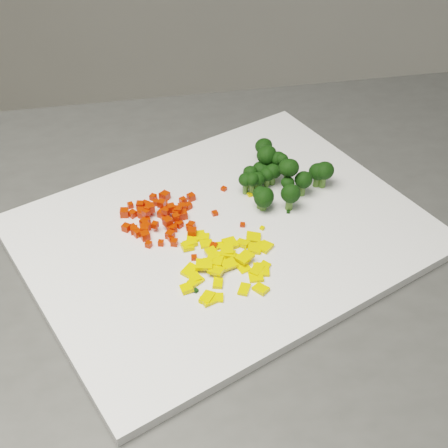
% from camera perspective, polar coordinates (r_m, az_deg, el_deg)
% --- Properties ---
extents(counter_block, '(1.32, 1.15, 0.90)m').
position_cam_1_polar(counter_block, '(1.16, 0.05, -18.23)').
color(counter_block, '#424240').
rests_on(counter_block, ground).
extents(cutting_board, '(0.62, 0.62, 0.01)m').
position_cam_1_polar(cutting_board, '(0.81, 0.00, -0.88)').
color(cutting_board, white).
rests_on(cutting_board, counter_block).
extents(carrot_pile, '(0.11, 0.11, 0.03)m').
position_cam_1_polar(carrot_pile, '(0.82, -5.56, 1.22)').
color(carrot_pile, red).
rests_on(carrot_pile, cutting_board).
extents(pepper_pile, '(0.13, 0.13, 0.02)m').
position_cam_1_polar(pepper_pile, '(0.75, -0.14, -3.43)').
color(pepper_pile, yellow).
rests_on(pepper_pile, cutting_board).
extents(broccoli_pile, '(0.13, 0.13, 0.06)m').
position_cam_1_polar(broccoli_pile, '(0.86, 5.00, 5.20)').
color(broccoli_pile, black).
rests_on(broccoli_pile, cutting_board).
extents(carrot_cube_0, '(0.01, 0.01, 0.01)m').
position_cam_1_polar(carrot_cube_0, '(0.80, -7.92, -0.82)').
color(carrot_cube_0, red).
rests_on(carrot_cube_0, carrot_pile).
extents(carrot_cube_1, '(0.01, 0.01, 0.01)m').
position_cam_1_polar(carrot_cube_1, '(0.85, -3.78, 2.15)').
color(carrot_cube_1, red).
rests_on(carrot_cube_1, carrot_pile).
extents(carrot_cube_2, '(0.01, 0.01, 0.01)m').
position_cam_1_polar(carrot_cube_2, '(0.83, -8.35, 0.92)').
color(carrot_cube_2, red).
rests_on(carrot_cube_2, carrot_pile).
extents(carrot_cube_3, '(0.01, 0.01, 0.01)m').
position_cam_1_polar(carrot_cube_3, '(0.79, -4.95, -1.00)').
color(carrot_cube_3, red).
rests_on(carrot_cube_3, carrot_pile).
extents(carrot_cube_4, '(0.01, 0.01, 0.01)m').
position_cam_1_polar(carrot_cube_4, '(0.82, -5.51, 0.57)').
color(carrot_cube_4, red).
rests_on(carrot_cube_4, carrot_pile).
extents(carrot_cube_5, '(0.01, 0.01, 0.01)m').
position_cam_1_polar(carrot_cube_5, '(0.82, -4.44, 1.05)').
color(carrot_cube_5, red).
rests_on(carrot_cube_5, carrot_pile).
extents(carrot_cube_6, '(0.01, 0.01, 0.01)m').
position_cam_1_polar(carrot_cube_6, '(0.85, -7.22, 1.88)').
color(carrot_cube_6, red).
rests_on(carrot_cube_6, carrot_pile).
extents(carrot_cube_7, '(0.01, 0.01, 0.01)m').
position_cam_1_polar(carrot_cube_7, '(0.80, -4.81, -0.41)').
color(carrot_cube_7, red).
rests_on(carrot_cube_7, carrot_pile).
extents(carrot_cube_8, '(0.01, 0.01, 0.01)m').
position_cam_1_polar(carrot_cube_8, '(0.82, -4.87, 1.47)').
color(carrot_cube_8, red).
rests_on(carrot_cube_8, carrot_pile).
extents(carrot_cube_9, '(0.01, 0.01, 0.01)m').
position_cam_1_polar(carrot_cube_9, '(0.85, -7.03, 1.81)').
color(carrot_cube_9, red).
rests_on(carrot_cube_9, carrot_pile).
extents(carrot_cube_10, '(0.01, 0.01, 0.01)m').
position_cam_1_polar(carrot_cube_10, '(0.84, -3.28, 1.66)').
color(carrot_cube_10, red).
rests_on(carrot_cube_10, carrot_pile).
extents(carrot_cube_11, '(0.01, 0.01, 0.01)m').
position_cam_1_polar(carrot_cube_11, '(0.81, -7.13, -0.23)').
color(carrot_cube_11, red).
rests_on(carrot_cube_11, carrot_pile).
extents(carrot_cube_12, '(0.01, 0.01, 0.01)m').
position_cam_1_polar(carrot_cube_12, '(0.79, -6.91, -1.87)').
color(carrot_cube_12, red).
rests_on(carrot_cube_12, carrot_pile).
extents(carrot_cube_13, '(0.01, 0.01, 0.01)m').
position_cam_1_polar(carrot_cube_13, '(0.79, -2.92, -0.79)').
color(carrot_cube_13, red).
rests_on(carrot_cube_13, carrot_pile).
extents(carrot_cube_14, '(0.01, 0.01, 0.01)m').
position_cam_1_polar(carrot_cube_14, '(0.83, -6.91, 1.06)').
color(carrot_cube_14, red).
rests_on(carrot_cube_14, carrot_pile).
extents(carrot_cube_15, '(0.01, 0.01, 0.01)m').
position_cam_1_polar(carrot_cube_15, '(0.81, -4.11, -0.02)').
color(carrot_cube_15, red).
rests_on(carrot_cube_15, carrot_pile).
extents(carrot_cube_16, '(0.01, 0.01, 0.01)m').
position_cam_1_polar(carrot_cube_16, '(0.86, -6.50, 2.45)').
color(carrot_cube_16, red).
rests_on(carrot_cube_16, carrot_pile).
extents(carrot_cube_17, '(0.01, 0.01, 0.01)m').
position_cam_1_polar(carrot_cube_17, '(0.82, -4.25, 1.26)').
color(carrot_cube_17, red).
rests_on(carrot_cube_17, carrot_pile).
extents(carrot_cube_18, '(0.01, 0.01, 0.01)m').
position_cam_1_polar(carrot_cube_18, '(0.82, -7.29, 0.13)').
color(carrot_cube_18, red).
rests_on(carrot_cube_18, carrot_pile).
extents(carrot_cube_19, '(0.01, 0.01, 0.01)m').
position_cam_1_polar(carrot_cube_19, '(0.82, -7.01, 0.28)').
color(carrot_cube_19, red).
rests_on(carrot_cube_19, carrot_pile).
extents(carrot_cube_20, '(0.01, 0.01, 0.01)m').
position_cam_1_polar(carrot_cube_20, '(0.80, -4.63, -0.37)').
color(carrot_cube_20, red).
rests_on(carrot_cube_20, carrot_pile).
extents(carrot_cube_21, '(0.01, 0.01, 0.01)m').
position_cam_1_polar(carrot_cube_21, '(0.83, -7.56, 1.09)').
color(carrot_cube_21, red).
rests_on(carrot_cube_21, carrot_pile).
extents(carrot_cube_22, '(0.01, 0.01, 0.01)m').
position_cam_1_polar(carrot_cube_22, '(0.81, -8.36, -0.32)').
color(carrot_cube_22, red).
rests_on(carrot_cube_22, carrot_pile).
extents(carrot_cube_23, '(0.01, 0.01, 0.01)m').
position_cam_1_polar(carrot_cube_23, '(0.79, -4.89, -1.32)').
color(carrot_cube_23, red).
rests_on(carrot_cube_23, carrot_pile).
extents(carrot_cube_24, '(0.01, 0.01, 0.01)m').
position_cam_1_polar(carrot_cube_24, '(0.83, -9.09, 1.03)').
color(carrot_cube_24, red).
rests_on(carrot_cube_24, carrot_pile).
extents(carrot_cube_25, '(0.01, 0.01, 0.01)m').
position_cam_1_polar(carrot_cube_25, '(0.86, -5.41, 2.58)').
color(carrot_cube_25, red).
rests_on(carrot_cube_25, carrot_pile).
extents(carrot_cube_26, '(0.01, 0.01, 0.01)m').
position_cam_1_polar(carrot_cube_26, '(0.84, -3.87, 1.53)').
color(carrot_cube_26, red).
rests_on(carrot_cube_26, carrot_pile).
extents(carrot_cube_27, '(0.01, 0.01, 0.01)m').
position_cam_1_polar(carrot_cube_27, '(0.83, -5.70, 0.94)').
color(carrot_cube_27, red).
rests_on(carrot_cube_27, carrot_pile).
extents(carrot_cube_28, '(0.01, 0.01, 0.01)m').
position_cam_1_polar(carrot_cube_28, '(0.85, -6.25, 1.96)').
color(carrot_cube_28, red).
rests_on(carrot_cube_28, carrot_pile).
extents(carrot_cube_29, '(0.01, 0.01, 0.01)m').
position_cam_1_polar(carrot_cube_29, '(0.79, -5.79, -1.74)').
color(carrot_cube_29, red).
rests_on(carrot_cube_29, carrot_pile).
extents(carrot_cube_30, '(0.01, 0.01, 0.01)m').
position_cam_1_polar(carrot_cube_30, '(0.83, -7.45, 0.89)').
color(carrot_cube_30, red).
rests_on(carrot_cube_30, carrot_pile).
extents(carrot_cube_31, '(0.01, 0.01, 0.01)m').
position_cam_1_polar(carrot_cube_31, '(0.79, -2.87, -0.99)').
color(carrot_cube_31, red).
rests_on(carrot_cube_31, carrot_pile).
extents(carrot_cube_32, '(0.01, 0.01, 0.01)m').
position_cam_1_polar(carrot_cube_32, '(0.82, -5.30, 1.17)').
color(carrot_cube_32, red).
rests_on(carrot_cube_32, carrot_pile).
extents(carrot_cube_33, '(0.01, 0.01, 0.01)m').
position_cam_1_polar(carrot_cube_33, '(0.81, -3.01, -0.13)').
color(carrot_cube_33, red).
rests_on(carrot_cube_33, carrot_pile).
extents(carrot_cube_34, '(0.01, 0.01, 0.01)m').
position_cam_1_polar(carrot_cube_34, '(0.84, -3.59, 1.57)').
color(carrot_cube_34, red).
rests_on(carrot_cube_34, carrot_pile).
extents(carrot_cube_35, '(0.01, 0.01, 0.01)m').
position_cam_1_polar(carrot_cube_35, '(0.83, -6.77, 1.45)').
color(carrot_cube_35, red).
rests_on(carrot_cube_35, carrot_pile).
extents(carrot_cube_36, '(0.01, 0.01, 0.01)m').
position_cam_1_polar(carrot_cube_36, '(0.84, -5.44, 1.86)').
color(carrot_cube_36, red).
rests_on(carrot_cube_36, carrot_pile).
extents(carrot_cube_37, '(0.01, 0.01, 0.01)m').
position_cam_1_polar(carrot_cube_37, '(0.85, -8.56, 1.71)').
color(carrot_cube_37, red).
rests_on(carrot_cube_37, carrot_pile).
extents(carrot_cube_38, '(0.01, 0.01, 0.01)m').
position_cam_1_polar(carrot_cube_38, '(0.81, -3.23, -0.29)').
color(carrot_cube_38, red).
rests_on(carrot_cube_38, carrot_pile).
extents(carrot_cube_39, '(0.01, 0.01, 0.01)m').
position_cam_1_polar(carrot_cube_39, '(0.83, -5.36, 1.17)').
color(carrot_cube_39, red).
rests_on(carrot_cube_39, carrot_pile).
extents(carrot_cube_40, '(0.01, 0.01, 0.01)m').
position_cam_1_polar(carrot_cube_40, '(0.81, -8.94, -0.33)').
color(carrot_cube_40, red).
rests_on(carrot_cube_40, carrot_pile).
extents(carrot_cube_41, '(0.01, 0.01, 0.01)m').
position_cam_1_polar(carrot_cube_41, '(0.82, -5.31, 1.17)').
color(carrot_cube_41, red).
rests_on(carrot_cube_41, carrot_pile).
extents(carrot_cube_42, '(0.01, 0.01, 0.01)m').
position_cam_1_polar(carrot_cube_42, '(0.84, -7.68, 1.71)').
color(carrot_cube_42, red).
rests_on(carrot_cube_42, carrot_pile).
extents(carrot_cube_43, '(0.01, 0.01, 0.01)m').
position_cam_1_polar(carrot_cube_43, '(0.80, -7.28, -0.53)').
color(carrot_cube_43, red).
rests_on(carrot_cube_43, carrot_pile).
extents(carrot_cube_44, '(0.01, 0.01, 0.01)m').
position_cam_1_polar(carrot_cube_44, '(0.82, -3.78, 0.85)').
color(carrot_cube_44, red).
rests_on(carrot_cube_44, carrot_pile).
extents(carrot_cube_45, '(0.01, 0.01, 0.01)m').
position_cam_1_polar(carrot_cube_45, '(0.80, -6.33, -0.08)').
color(carrot_cube_45, red).
rests_on(carrot_cube_45, carrot_pile).
extents(carrot_cube_46, '(0.01, 0.01, 0.01)m').
position_cam_1_polar(carrot_cube_46, '(0.86, -5.59, 2.59)').
color(carrot_cube_46, red).
rests_on(carrot_cube_46, carrot_pile).
extents(carrot_cube_47, '(0.01, 0.01, 0.01)m').
position_cam_1_polar(carrot_cube_47, '(0.84, -7.07, 1.30)').
color(carrot_cube_47, red).
rests_on(carrot_cube_47, carrot_pile).
extents(carrot_cube_48, '(0.01, 0.01, 0.01)m').
position_cam_1_polar(carrot_cube_48, '(0.82, -6.97, 1.38)').
color(carrot_cube_48, red).
rests_on(carrot_cube_48, carrot_pile).
extents(carrot_cube_49, '(0.01, 0.01, 0.01)m').
position_cam_1_polar(carrot_cube_49, '(0.85, -3.03, 2.47)').
color(carrot_cube_49, red).
rests_on(carrot_cube_49, carrot_pile).
extents(carrot_cube_50, '(0.01, 0.01, 0.01)m').
position_cam_1_polar(carrot_cube_50, '(0.81, -8.21, -0.55)').
color(carrot_cube_50, red).
rests_on(carrot_cube_50, carrot_pile).
extents(carrot_cube_51, '(0.01, 0.01, 0.01)m').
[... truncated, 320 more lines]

